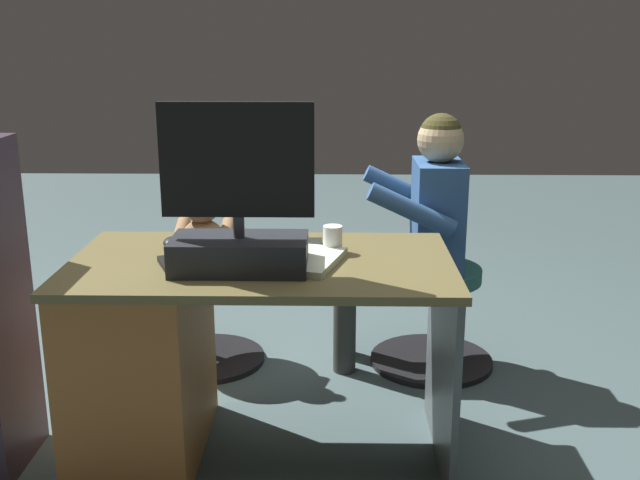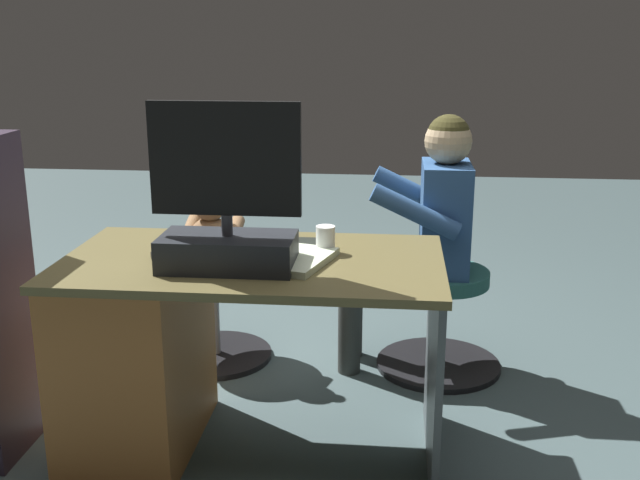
# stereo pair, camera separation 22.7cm
# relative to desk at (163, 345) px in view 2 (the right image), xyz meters

# --- Properties ---
(ground_plane) EXTENTS (10.00, 10.00, 0.00)m
(ground_plane) POSITION_rel_desk_xyz_m (-0.33, -0.33, -0.39)
(ground_plane) COLOR #425456
(desk) EXTENTS (1.29, 0.71, 0.72)m
(desk) POSITION_rel_desk_xyz_m (0.00, 0.00, 0.00)
(desk) COLOR brown
(desk) RESTS_ON ground_plane
(monitor) EXTENTS (0.48, 0.22, 0.53)m
(monitor) POSITION_rel_desk_xyz_m (-0.27, 0.11, 0.48)
(monitor) COLOR #202328
(monitor) RESTS_ON desk
(keyboard) EXTENTS (0.42, 0.14, 0.02)m
(keyboard) POSITION_rel_desk_xyz_m (-0.32, -0.14, 0.34)
(keyboard) COLOR black
(keyboard) RESTS_ON desk
(computer_mouse) EXTENTS (0.06, 0.10, 0.04)m
(computer_mouse) POSITION_rel_desk_xyz_m (0.00, -0.15, 0.35)
(computer_mouse) COLOR black
(computer_mouse) RESTS_ON desk
(cup) EXTENTS (0.07, 0.07, 0.09)m
(cup) POSITION_rel_desk_xyz_m (-0.57, -0.10, 0.38)
(cup) COLOR white
(cup) RESTS_ON desk
(tv_remote) EXTENTS (0.10, 0.16, 0.02)m
(tv_remote) POSITION_rel_desk_xyz_m (-0.03, 0.08, 0.34)
(tv_remote) COLOR black
(tv_remote) RESTS_ON desk
(notebook_binder) EXTENTS (0.30, 0.35, 0.02)m
(notebook_binder) POSITION_rel_desk_xyz_m (-0.47, 0.04, 0.34)
(notebook_binder) COLOR beige
(notebook_binder) RESTS_ON desk
(office_chair_teddy) EXTENTS (0.51, 0.51, 0.45)m
(office_chair_teddy) POSITION_rel_desk_xyz_m (0.00, -0.75, -0.12)
(office_chair_teddy) COLOR black
(office_chair_teddy) RESTS_ON ground_plane
(teddy_bear) EXTENTS (0.26, 0.26, 0.37)m
(teddy_bear) POSITION_rel_desk_xyz_m (0.00, -0.76, 0.23)
(teddy_bear) COLOR #956E4A
(teddy_bear) RESTS_ON office_chair_teddy
(visitor_chair) EXTENTS (0.55, 0.55, 0.45)m
(visitor_chair) POSITION_rel_desk_xyz_m (-1.01, -0.75, -0.14)
(visitor_chair) COLOR black
(visitor_chair) RESTS_ON ground_plane
(person) EXTENTS (0.55, 0.47, 1.13)m
(person) POSITION_rel_desk_xyz_m (-0.92, -0.75, 0.28)
(person) COLOR #2F5589
(person) RESTS_ON ground_plane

